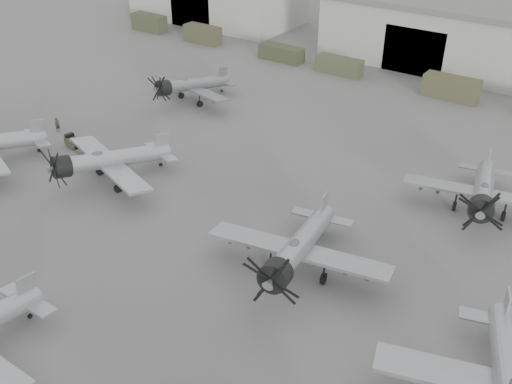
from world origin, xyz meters
TOP-DOWN VIEW (x-y plane):
  - ground at (0.00, 0.00)m, footprint 220.00×220.00m
  - hangar_center at (0.00, 61.96)m, footprint 29.00×14.80m
  - support_truck_0 at (-42.35, 50.00)m, footprint 6.02×2.20m
  - support_truck_1 at (-31.14, 50.00)m, footprint 5.91×2.20m
  - support_truck_2 at (-16.89, 50.00)m, footprint 6.38×2.20m
  - support_truck_3 at (-7.85, 50.00)m, footprint 6.16×2.20m
  - support_truck_4 at (7.07, 50.00)m, footprint 6.49×2.20m
  - aircraft_mid_1 at (-10.91, 12.72)m, footprint 12.56×11.31m
  - aircraft_mid_2 at (9.56, 11.55)m, footprint 13.17×11.85m
  - aircraft_far_0 at (-17.25, 31.00)m, footprint 11.80×10.62m
  - aircraft_far_1 at (17.60, 26.65)m, footprint 12.64×11.38m
  - tug_trailer at (-17.91, 15.36)m, footprint 6.35×2.59m
  - ground_crew at (-23.37, 17.09)m, footprint 0.42×0.60m

SIDE VIEW (x-z plane):
  - ground at x=0.00m, z-range 0.00..0.00m
  - tug_trailer at x=-17.91m, z-range -0.16..1.10m
  - ground_crew at x=-23.37m, z-range 0.00..1.55m
  - support_truck_2 at x=-16.89m, z-range 0.00..2.04m
  - support_truck_3 at x=-7.85m, z-range 0.00..2.07m
  - support_truck_1 at x=-31.14m, z-range 0.00..2.56m
  - support_truck_0 at x=-42.35m, z-range 0.00..2.60m
  - support_truck_4 at x=7.07m, z-range 0.00..2.61m
  - aircraft_far_0 at x=-17.25m, z-range -0.21..4.47m
  - aircraft_far_1 at x=17.60m, z-range -0.23..4.80m
  - aircraft_mid_1 at x=-10.91m, z-range -0.23..4.80m
  - aircraft_mid_2 at x=9.56m, z-range -0.24..4.99m
  - hangar_center at x=0.00m, z-range 0.02..8.72m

